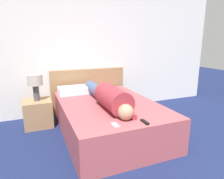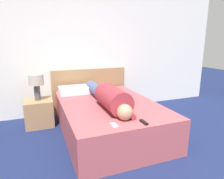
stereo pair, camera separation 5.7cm
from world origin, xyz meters
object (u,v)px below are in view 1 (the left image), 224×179
person_lying (108,97)px  cell_phone (115,125)px  bed (108,118)px  table_lamp (35,82)px  nightstand (38,113)px  tv_remote (145,122)px  pillow_near_headboard (75,90)px

person_lying → cell_phone: (-0.19, -0.70, -0.14)m
bed → table_lamp: (-1.04, 0.70, 0.53)m
table_lamp → cell_phone: 1.75m
nightstand → cell_phone: 1.76m
person_lying → cell_phone: bearing=-104.9°
person_lying → table_lamp: bearing=139.4°
person_lying → tv_remote: size_ratio=11.16×
pillow_near_headboard → tv_remote: (0.47, -1.67, -0.05)m
bed → nightstand: bearing=145.8°
table_lamp → pillow_near_headboard: 0.71m
table_lamp → tv_remote: (1.15, -1.61, -0.26)m
table_lamp → person_lying: size_ratio=0.27×
pillow_near_headboard → person_lying: bearing=-71.4°
nightstand → pillow_near_headboard: size_ratio=0.78×
nightstand → cell_phone: size_ratio=3.59×
pillow_near_headboard → cell_phone: (0.12, -1.61, -0.06)m
nightstand → pillow_near_headboard: pillow_near_headboard is taller
nightstand → table_lamp: size_ratio=1.03×
person_lying → nightstand: bearing=139.4°
person_lying → cell_phone: 0.74m
tv_remote → cell_phone: size_ratio=1.15×
person_lying → tv_remote: (0.17, -0.77, -0.13)m
bed → table_lamp: table_lamp is taller
table_lamp → cell_phone: size_ratio=3.47×
tv_remote → cell_phone: bearing=169.1°
pillow_near_headboard → cell_phone: pillow_near_headboard is taller
tv_remote → nightstand: bearing=125.6°
person_lying → cell_phone: size_ratio=12.88×
tv_remote → cell_phone: 0.36m
pillow_near_headboard → nightstand: bearing=-174.6°
bed → tv_remote: size_ratio=13.70×
person_lying → tv_remote: 0.80m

